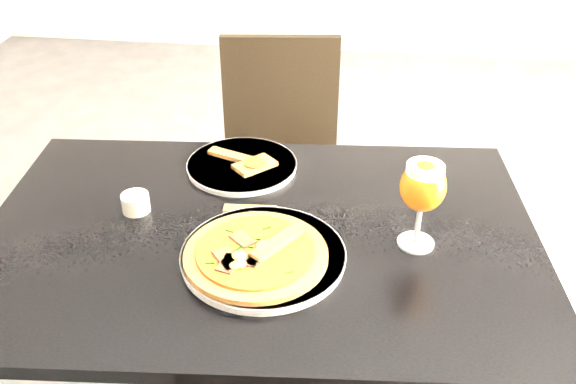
# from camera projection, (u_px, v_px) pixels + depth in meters

# --- Properties ---
(dining_table) EXTENTS (1.26, 0.89, 0.75)m
(dining_table) POSITION_uv_depth(u_px,v_px,m) (260.00, 264.00, 1.43)
(dining_table) COLOR black
(dining_table) RESTS_ON ground
(chair_far) EXTENTS (0.45, 0.45, 0.89)m
(chair_far) POSITION_uv_depth(u_px,v_px,m) (280.00, 163.00, 2.16)
(chair_far) COLOR black
(chair_far) RESTS_ON ground
(plate_main) EXTENTS (0.45, 0.45, 0.02)m
(plate_main) POSITION_uv_depth(u_px,v_px,m) (263.00, 256.00, 1.30)
(plate_main) COLOR white
(plate_main) RESTS_ON dining_table
(pizza) EXTENTS (0.29, 0.29, 0.03)m
(pizza) POSITION_uv_depth(u_px,v_px,m) (256.00, 253.00, 1.28)
(pizza) COLOR olive
(pizza) RESTS_ON plate_main
(plate_second) EXTENTS (0.29, 0.29, 0.01)m
(plate_second) POSITION_uv_depth(u_px,v_px,m) (242.00, 166.00, 1.61)
(plate_second) COLOR white
(plate_second) RESTS_ON dining_table
(crust_scraps) EXTENTS (0.19, 0.13, 0.01)m
(crust_scraps) POSITION_uv_depth(u_px,v_px,m) (246.00, 161.00, 1.60)
(crust_scraps) COLOR olive
(crust_scraps) RESTS_ON plate_second
(loose_crust) EXTENTS (0.12, 0.03, 0.01)m
(loose_crust) POSITION_uv_depth(u_px,v_px,m) (250.00, 210.00, 1.45)
(loose_crust) COLOR olive
(loose_crust) RESTS_ON dining_table
(sauce_cup) EXTENTS (0.06, 0.06, 0.04)m
(sauce_cup) POSITION_uv_depth(u_px,v_px,m) (136.00, 202.00, 1.44)
(sauce_cup) COLOR silver
(sauce_cup) RESTS_ON dining_table
(beer_glass) EXTENTS (0.09, 0.09, 0.20)m
(beer_glass) POSITION_uv_depth(u_px,v_px,m) (423.00, 187.00, 1.27)
(beer_glass) COLOR #B5BBBE
(beer_glass) RESTS_ON dining_table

